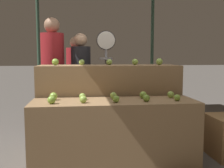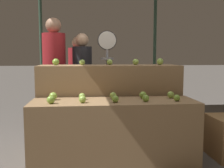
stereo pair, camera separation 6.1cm
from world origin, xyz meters
The scene contains 22 objects.
ground_plane centered at (0.00, 0.00, 0.00)m, with size 60.00×60.00×0.00m, color #59544F.
display_counter_front centered at (0.00, 0.00, 0.38)m, with size 1.80×0.55×0.75m, color olive.
display_counter_back centered at (0.00, 0.60, 0.56)m, with size 1.80×0.55×1.12m, color olive.
apple_front_0 centered at (-0.66, -0.12, 0.80)m, with size 0.08×0.08×0.08m, color #7AA338.
apple_front_1 centered at (-0.34, -0.10, 0.79)m, with size 0.08×0.08×0.08m, color #8EB247.
apple_front_2 centered at (0.00, -0.11, 0.79)m, with size 0.07×0.07×0.07m, color #7AA338.
apple_front_3 centered at (0.33, -0.11, 0.79)m, with size 0.08×0.08×0.08m, color #7AA338.
apple_front_4 centered at (0.67, -0.10, 0.79)m, with size 0.07×0.07×0.07m, color #7AA338.
apple_front_5 centered at (-0.67, 0.11, 0.80)m, with size 0.09×0.09×0.09m, color #84AD3D.
apple_front_6 centered at (-0.35, 0.10, 0.79)m, with size 0.07×0.07×0.07m, color #8EB247.
apple_front_7 centered at (0.00, 0.11, 0.79)m, with size 0.08×0.08×0.08m, color #8EB247.
apple_front_8 centered at (0.34, 0.10, 0.80)m, with size 0.08×0.08×0.08m, color #7AA338.
apple_front_9 centered at (0.67, 0.10, 0.79)m, with size 0.08×0.08×0.08m, color #8EB247.
apple_back_0 centered at (-0.68, 0.60, 1.16)m, with size 0.09×0.09×0.09m, color #7AA338.
apple_back_1 centered at (-0.35, 0.61, 1.16)m, with size 0.07×0.07×0.07m, color #8EB247.
apple_back_2 centered at (0.01, 0.59, 1.16)m, with size 0.08×0.08×0.08m, color #8EB247.
apple_back_3 centered at (0.35, 0.59, 1.16)m, with size 0.08×0.08×0.08m, color #8EB247.
apple_back_4 centered at (0.68, 0.59, 1.16)m, with size 0.09×0.09×0.09m, color #8EB247.
produce_scale centered at (0.02, 1.15, 1.17)m, with size 0.28×0.20×1.61m.
person_vendor_at_scale centered at (-0.36, 1.42, 0.93)m, with size 0.38×0.38×1.59m.
person_customer_left centered at (-0.45, 2.15, 0.92)m, with size 0.46×0.46×1.59m.
person_customer_right centered at (-0.79, 1.39, 1.06)m, with size 0.39×0.39×1.83m.
Camera 2 is at (-0.31, -2.80, 1.24)m, focal length 42.00 mm.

